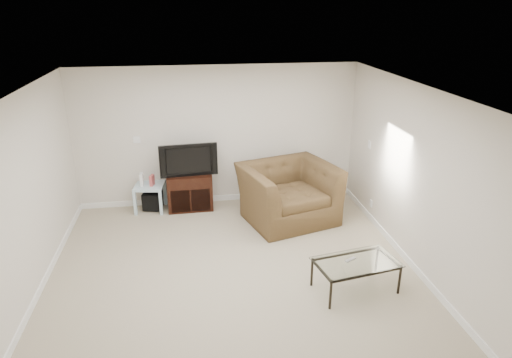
{
  "coord_description": "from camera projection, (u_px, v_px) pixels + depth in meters",
  "views": [
    {
      "loc": [
        -0.5,
        -5.36,
        3.48
      ],
      "look_at": [
        0.5,
        1.2,
        0.9
      ],
      "focal_mm": 32.0,
      "sensor_mm": 36.0,
      "label": 1
    }
  ],
  "objects": [
    {
      "name": "plate_back",
      "position": [
        137.0,
        140.0,
        7.92
      ],
      "size": [
        0.12,
        0.02,
        0.12
      ],
      "primitive_type": "cube",
      "color": "white",
      "rests_on": "wall_back"
    },
    {
      "name": "remote",
      "position": [
        351.0,
        260.0,
        5.8
      ],
      "size": [
        0.17,
        0.12,
        0.02
      ],
      "primitive_type": "cube",
      "rotation": [
        0.0,
        0.0,
        0.5
      ],
      "color": "#B2B2B7",
      "rests_on": "coffee_table"
    },
    {
      "name": "wall_right",
      "position": [
        415.0,
        179.0,
        6.17
      ],
      "size": [
        0.02,
        5.0,
        2.5
      ],
      "primitive_type": "cube",
      "color": "silver",
      "rests_on": "ground"
    },
    {
      "name": "side_table",
      "position": [
        150.0,
        197.0,
        8.11
      ],
      "size": [
        0.56,
        0.56,
        0.48
      ],
      "primitive_type": null,
      "rotation": [
        0.0,
        0.0,
        -0.13
      ],
      "color": "silver",
      "rests_on": "floor"
    },
    {
      "name": "coffee_table",
      "position": [
        355.0,
        276.0,
        5.85
      ],
      "size": [
        1.14,
        0.77,
        0.41
      ],
      "primitive_type": null,
      "rotation": [
        0.0,
        0.0,
        0.18
      ],
      "color": "black",
      "rests_on": "floor"
    },
    {
      "name": "television",
      "position": [
        188.0,
        158.0,
        7.93
      ],
      "size": [
        0.94,
        0.26,
        0.58
      ],
      "primitive_type": "imported",
      "rotation": [
        0.0,
        0.0,
        0.08
      ],
      "color": "black",
      "rests_on": "tv_stand"
    },
    {
      "name": "tv_stand",
      "position": [
        190.0,
        190.0,
        8.18
      ],
      "size": [
        0.8,
        0.56,
        0.65
      ],
      "primitive_type": null,
      "rotation": [
        0.0,
        0.0,
        0.02
      ],
      "color": "black",
      "rests_on": "floor"
    },
    {
      "name": "game_console",
      "position": [
        142.0,
        180.0,
        7.97
      ],
      "size": [
        0.05,
        0.16,
        0.22
      ],
      "primitive_type": "cube",
      "rotation": [
        0.0,
        0.0,
        -0.03
      ],
      "color": "white",
      "rests_on": "side_table"
    },
    {
      "name": "subwoofer",
      "position": [
        153.0,
        200.0,
        8.16
      ],
      "size": [
        0.36,
        0.36,
        0.3
      ],
      "primitive_type": "cube",
      "rotation": [
        0.0,
        0.0,
        -0.24
      ],
      "color": "black",
      "rests_on": "floor"
    },
    {
      "name": "recliner",
      "position": [
        289.0,
        184.0,
        7.62
      ],
      "size": [
        1.68,
        1.33,
        1.28
      ],
      "primitive_type": "imported",
      "rotation": [
        0.0,
        0.0,
        0.29
      ],
      "color": "brown",
      "rests_on": "floor"
    },
    {
      "name": "game_case",
      "position": [
        152.0,
        180.0,
        7.98
      ],
      "size": [
        0.09,
        0.15,
        0.19
      ],
      "primitive_type": "cube",
      "rotation": [
        0.0,
        0.0,
        -0.3
      ],
      "color": "#CC4C4C",
      "rests_on": "side_table"
    },
    {
      "name": "wall_left",
      "position": [
        24.0,
        201.0,
        5.47
      ],
      "size": [
        0.02,
        5.0,
        2.5
      ],
      "primitive_type": "cube",
      "color": "silver",
      "rests_on": "ground"
    },
    {
      "name": "floor",
      "position": [
        233.0,
        273.0,
        6.27
      ],
      "size": [
        5.0,
        5.0,
        0.0
      ],
      "primitive_type": "plane",
      "color": "tan",
      "rests_on": "ground"
    },
    {
      "name": "dvd_player",
      "position": [
        189.0,
        180.0,
        8.06
      ],
      "size": [
        0.47,
        0.33,
        0.06
      ],
      "primitive_type": "cube",
      "rotation": [
        0.0,
        0.0,
        0.02
      ],
      "color": "black",
      "rests_on": "tv_stand"
    },
    {
      "name": "plate_right_outlet",
      "position": [
        371.0,
        203.0,
        7.71
      ],
      "size": [
        0.02,
        0.08,
        0.12
      ],
      "primitive_type": "cube",
      "color": "white",
      "rests_on": "wall_right"
    },
    {
      "name": "wall_back",
      "position": [
        217.0,
        136.0,
        8.12
      ],
      "size": [
        5.0,
        0.02,
        2.5
      ],
      "primitive_type": "cube",
      "color": "silver",
      "rests_on": "ground"
    },
    {
      "name": "plate_right_switch",
      "position": [
        369.0,
        145.0,
        7.64
      ],
      "size": [
        0.02,
        0.09,
        0.13
      ],
      "primitive_type": "cube",
      "color": "white",
      "rests_on": "wall_right"
    },
    {
      "name": "ceiling",
      "position": [
        229.0,
        91.0,
        5.37
      ],
      "size": [
        5.0,
        5.0,
        0.0
      ],
      "primitive_type": "plane",
      "color": "white",
      "rests_on": "ground"
    }
  ]
}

